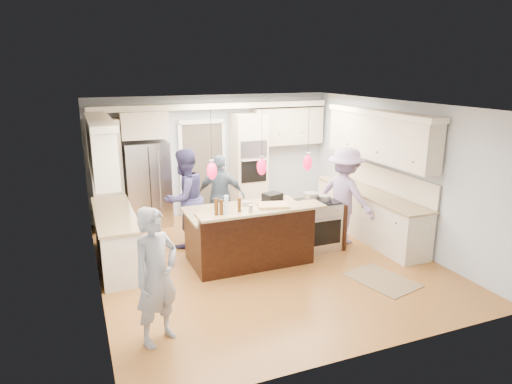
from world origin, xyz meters
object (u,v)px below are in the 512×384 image
at_px(refrigerator, 148,184).
at_px(person_far_left, 185,198).
at_px(island_range, 318,224).
at_px(kitchen_island, 249,234).
at_px(person_bar_end, 156,277).

relative_size(refrigerator, person_far_left, 0.97).
bearing_deg(person_far_left, island_range, 127.02).
bearing_deg(refrigerator, kitchen_island, -63.08).
distance_m(island_range, person_far_left, 2.53).
xyz_separation_m(refrigerator, person_bar_end, (-0.60, -4.44, -0.04)).
xyz_separation_m(refrigerator, island_range, (2.71, -2.49, -0.44)).
distance_m(refrigerator, person_bar_end, 4.48).
height_order(island_range, person_far_left, person_far_left).
bearing_deg(person_bar_end, person_far_left, 40.05).
height_order(refrigerator, island_range, refrigerator).
relative_size(person_bar_end, person_far_left, 0.93).
xyz_separation_m(refrigerator, kitchen_island, (1.30, -2.57, -0.41)).
bearing_deg(person_far_left, person_bar_end, 41.79).
distance_m(person_bar_end, person_far_left, 3.15).
bearing_deg(person_far_left, refrigerator, -101.68).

